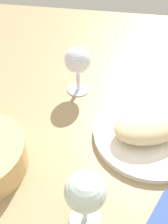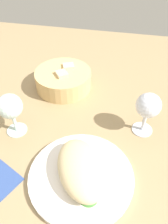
{
  "view_description": "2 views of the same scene",
  "coord_description": "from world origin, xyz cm",
  "px_view_note": "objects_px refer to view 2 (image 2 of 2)",
  "views": [
    {
      "loc": [
        -5.39,
        36.44,
        46.98
      ],
      "look_at": [
        1.73,
        -6.84,
        4.84
      ],
      "focal_mm": 44.37,
      "sensor_mm": 36.0,
      "label": 1
    },
    {
      "loc": [
        -38.92,
        -12.39,
        46.85
      ],
      "look_at": [
        4.29,
        -3.33,
        4.88
      ],
      "focal_mm": 35.14,
      "sensor_mm": 36.0,
      "label": 2
    }
  ],
  "objects_px": {
    "wine_glass_far": "(10,108)",
    "wine_glass_near": "(148,107)",
    "plate": "(81,176)",
    "bread_basket": "(63,79)"
  },
  "relations": [
    {
      "from": "wine_glass_far",
      "to": "wine_glass_near",
      "type": "bearing_deg",
      "value": -77.84
    },
    {
      "from": "plate",
      "to": "wine_glass_far",
      "type": "xyz_separation_m",
      "value": [
        0.11,
        0.21,
        0.08
      ]
    },
    {
      "from": "wine_glass_far",
      "to": "bread_basket",
      "type": "bearing_deg",
      "value": -18.42
    },
    {
      "from": "plate",
      "to": "bread_basket",
      "type": "distance_m",
      "value": 0.36
    },
    {
      "from": "bread_basket",
      "to": "plate",
      "type": "bearing_deg",
      "value": -157.92
    },
    {
      "from": "plate",
      "to": "wine_glass_near",
      "type": "distance_m",
      "value": 0.24
    },
    {
      "from": "wine_glass_near",
      "to": "wine_glass_far",
      "type": "relative_size",
      "value": 1.01
    },
    {
      "from": "plate",
      "to": "wine_glass_far",
      "type": "relative_size",
      "value": 1.94
    },
    {
      "from": "wine_glass_near",
      "to": "wine_glass_far",
      "type": "xyz_separation_m",
      "value": [
        -0.08,
        0.35,
        -0.0
      ]
    },
    {
      "from": "bread_basket",
      "to": "wine_glass_far",
      "type": "height_order",
      "value": "wine_glass_far"
    }
  ]
}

